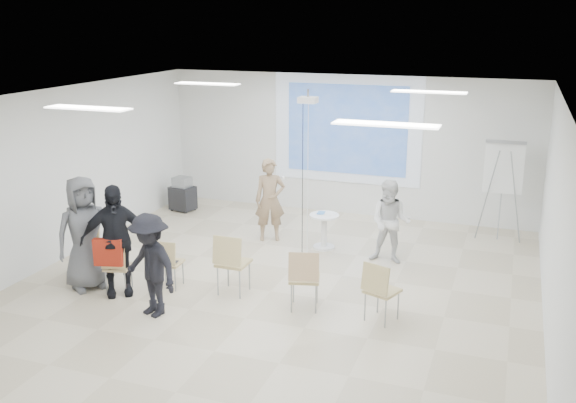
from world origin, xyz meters
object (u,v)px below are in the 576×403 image
(chair_left_inner, at_px, (167,260))
(chair_right_far, at_px, (379,287))
(chair_far_left, at_px, (94,245))
(audience_left, at_px, (114,232))
(chair_center, at_px, (231,259))
(chair_left_mid, at_px, (116,264))
(flipchart_easel, at_px, (504,168))
(laptop, at_px, (170,261))
(player_left, at_px, (270,195))
(av_cart, at_px, (183,195))
(audience_mid, at_px, (150,258))
(audience_outer, at_px, (84,227))
(player_right, at_px, (391,218))
(pedestal_table, at_px, (324,229))
(chair_right_inner, at_px, (304,275))

(chair_left_inner, xyz_separation_m, chair_right_far, (3.37, -0.03, 0.05))
(chair_far_left, distance_m, audience_left, 1.10)
(chair_far_left, bearing_deg, chair_left_inner, -3.53)
(chair_left_inner, height_order, chair_center, chair_center)
(chair_left_mid, height_order, flipchart_easel, flipchart_easel)
(chair_center, xyz_separation_m, laptop, (-1.04, -0.04, -0.14))
(player_left, height_order, av_cart, player_left)
(laptop, bearing_deg, chair_right_far, 172.61)
(player_left, bearing_deg, audience_mid, -120.98)
(audience_outer, relative_size, flipchart_easel, 1.04)
(player_right, xyz_separation_m, laptop, (-3.06, -2.23, -0.38))
(chair_right_far, xyz_separation_m, flipchart_easel, (1.43, 4.16, 0.91))
(chair_left_mid, bearing_deg, audience_mid, -41.97)
(laptop, relative_size, audience_left, 0.15)
(pedestal_table, xyz_separation_m, chair_left_inner, (-1.78, -2.60, 0.10))
(chair_left_mid, relative_size, chair_center, 0.82)
(chair_left_inner, relative_size, chair_center, 0.83)
(chair_left_inner, height_order, audience_left, audience_left)
(chair_far_left, xyz_separation_m, audience_outer, (0.22, -0.51, 0.50))
(pedestal_table, height_order, audience_left, audience_left)
(player_left, height_order, chair_center, player_left)
(player_right, relative_size, chair_center, 1.67)
(player_right, relative_size, chair_far_left, 1.88)
(audience_left, height_order, flipchart_easel, audience_left)
(player_right, distance_m, chair_left_mid, 4.62)
(player_right, relative_size, chair_left_mid, 2.04)
(laptop, bearing_deg, audience_outer, 15.93)
(chair_far_left, xyz_separation_m, chair_right_inner, (3.71, -0.15, 0.04))
(chair_right_inner, distance_m, flipchart_easel, 4.95)
(chair_left_mid, distance_m, flipchart_easel, 7.17)
(chair_center, distance_m, audience_outer, 2.35)
(chair_left_mid, relative_size, chair_right_inner, 0.85)
(laptop, bearing_deg, audience_left, 34.74)
(chair_right_far, xyz_separation_m, laptop, (-3.37, 0.12, -0.09))
(player_left, distance_m, audience_mid, 3.64)
(flipchart_easel, relative_size, av_cart, 2.57)
(chair_left_inner, xyz_separation_m, audience_outer, (-1.22, -0.38, 0.53))
(flipchart_easel, bearing_deg, audience_mid, -132.93)
(player_left, height_order, chair_far_left, player_left)
(chair_center, xyz_separation_m, flipchart_easel, (3.77, 4.01, 0.86))
(audience_left, height_order, av_cart, audience_left)
(chair_right_inner, distance_m, laptop, 2.28)
(audience_left, distance_m, flipchart_easel, 7.11)
(chair_left_mid, xyz_separation_m, audience_outer, (-0.56, 0.03, 0.54))
(player_right, height_order, audience_left, audience_left)
(player_right, relative_size, audience_outer, 0.81)
(chair_left_inner, xyz_separation_m, audience_mid, (0.26, -0.89, 0.38))
(chair_left_inner, relative_size, flipchart_easel, 0.42)
(audience_mid, bearing_deg, chair_center, 72.29)
(chair_center, distance_m, flipchart_easel, 5.56)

